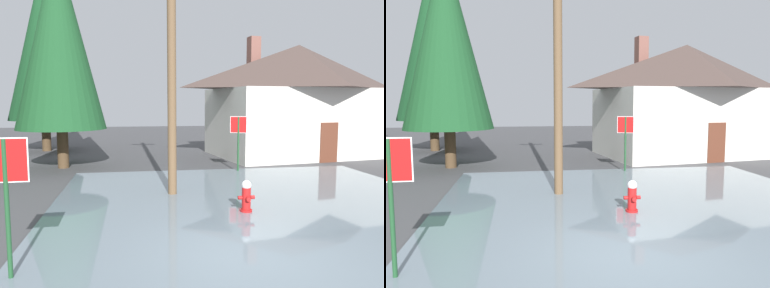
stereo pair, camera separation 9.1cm
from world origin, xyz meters
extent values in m
cube|color=#424244|center=(0.00, 0.00, -0.05)|extent=(80.00, 80.00, 0.10)
cube|color=slate|center=(1.43, 2.78, 0.03)|extent=(12.00, 12.93, 0.05)
cylinder|color=#1E4C28|center=(-4.27, -0.33, 1.21)|extent=(0.08, 0.08, 2.42)
cube|color=white|center=(-4.27, -0.33, 2.07)|extent=(0.75, 0.04, 0.75)
cube|color=red|center=(-4.27, -0.33, 2.07)|extent=(0.71, 0.05, 0.71)
cylinder|color=red|center=(0.82, 2.81, 0.05)|extent=(0.33, 0.33, 0.11)
cylinder|color=red|center=(0.82, 2.81, 0.41)|extent=(0.24, 0.24, 0.60)
sphere|color=white|center=(0.82, 2.81, 0.78)|extent=(0.26, 0.26, 0.26)
cylinder|color=red|center=(0.65, 2.81, 0.44)|extent=(0.11, 0.10, 0.10)
cylinder|color=red|center=(1.00, 2.81, 0.44)|extent=(0.11, 0.10, 0.10)
cylinder|color=red|center=(0.82, 2.63, 0.44)|extent=(0.12, 0.11, 0.12)
cylinder|color=brown|center=(-0.96, 5.11, 4.96)|extent=(0.28, 0.28, 9.91)
cylinder|color=#1E4C28|center=(2.27, 8.77, 1.19)|extent=(0.08, 0.08, 2.38)
cube|color=white|center=(2.27, 8.77, 2.05)|extent=(0.68, 0.23, 0.71)
cube|color=red|center=(2.27, 8.77, 2.05)|extent=(0.65, 0.23, 0.67)
cube|color=beige|center=(7.01, 13.40, 1.87)|extent=(9.84, 7.00, 3.74)
pyramid|color=#473833|center=(7.01, 13.40, 4.95)|extent=(10.63, 7.56, 2.43)
cube|color=brown|center=(4.61, 14.07, 5.56)|extent=(0.68, 0.68, 2.19)
cube|color=#592D1E|center=(7.44, 10.55, 1.00)|extent=(1.00, 0.21, 2.00)
cylinder|color=#4C3823|center=(-7.50, 17.46, 0.96)|extent=(0.53, 0.53, 1.92)
cone|color=#143D1E|center=(-7.50, 17.46, 6.29)|extent=(4.26, 4.26, 8.74)
cylinder|color=#4C3823|center=(-5.38, 10.99, 0.90)|extent=(0.50, 0.50, 1.79)
cone|color=#194723|center=(-5.38, 10.99, 5.88)|extent=(3.98, 3.98, 8.17)
camera|label=1|loc=(-2.17, -6.84, 3.02)|focal=35.30mm
camera|label=2|loc=(-2.08, -6.85, 3.02)|focal=35.30mm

